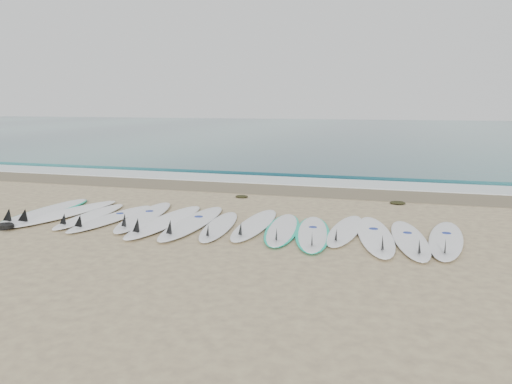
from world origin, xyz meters
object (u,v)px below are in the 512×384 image
(surfboard_0, at_px, (44,212))
(surfboard_14, at_px, (446,240))
(leash_coil, at_px, (5,226))
(surfboard_7, at_px, (219,226))

(surfboard_0, distance_m, surfboard_14, 7.81)
(surfboard_0, height_order, leash_coil, surfboard_0)
(surfboard_14, relative_size, leash_coil, 5.74)
(surfboard_0, distance_m, leash_coil, 1.21)
(surfboard_0, relative_size, leash_coil, 6.27)
(surfboard_0, height_order, surfboard_14, surfboard_0)
(surfboard_0, xyz_separation_m, surfboard_14, (7.81, 0.07, 0.00))
(surfboard_14, distance_m, leash_coil, 7.78)
(surfboard_7, distance_m, surfboard_14, 3.92)
(surfboard_7, height_order, surfboard_14, surfboard_14)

